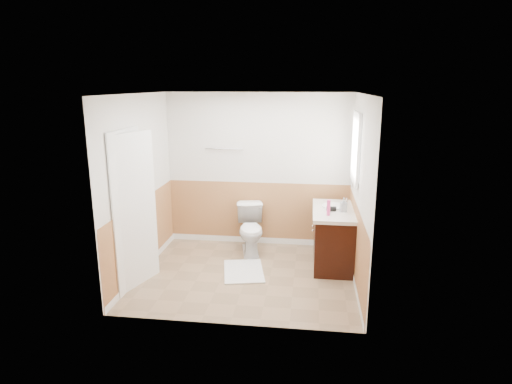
# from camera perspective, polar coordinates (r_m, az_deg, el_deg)

# --- Properties ---
(floor) EXTENTS (3.00, 3.00, 0.00)m
(floor) POSITION_cam_1_polar(r_m,az_deg,el_deg) (6.20, -1.23, -10.90)
(floor) COLOR #8C7051
(floor) RESTS_ON ground
(ceiling) EXTENTS (3.00, 3.00, 0.00)m
(ceiling) POSITION_cam_1_polar(r_m,az_deg,el_deg) (5.62, -1.37, 12.87)
(ceiling) COLOR white
(ceiling) RESTS_ON floor
(wall_back) EXTENTS (3.00, 0.00, 3.00)m
(wall_back) POSITION_cam_1_polar(r_m,az_deg,el_deg) (7.04, 0.28, 2.88)
(wall_back) COLOR silver
(wall_back) RESTS_ON floor
(wall_front) EXTENTS (3.00, 0.00, 3.00)m
(wall_front) POSITION_cam_1_polar(r_m,az_deg,el_deg) (4.55, -3.73, -3.47)
(wall_front) COLOR silver
(wall_front) RESTS_ON floor
(wall_left) EXTENTS (0.00, 3.00, 3.00)m
(wall_left) POSITION_cam_1_polar(r_m,az_deg,el_deg) (6.18, -15.17, 0.80)
(wall_left) COLOR silver
(wall_left) RESTS_ON floor
(wall_right) EXTENTS (0.00, 3.00, 3.00)m
(wall_right) POSITION_cam_1_polar(r_m,az_deg,el_deg) (5.76, 13.62, -0.07)
(wall_right) COLOR silver
(wall_right) RESTS_ON floor
(wainscot_back) EXTENTS (3.00, 0.00, 3.00)m
(wainscot_back) POSITION_cam_1_polar(r_m,az_deg,el_deg) (7.22, 0.26, -2.99)
(wainscot_back) COLOR tan
(wainscot_back) RESTS_ON floor
(wainscot_front) EXTENTS (3.00, 0.00, 3.00)m
(wainscot_front) POSITION_cam_1_polar(r_m,az_deg,el_deg) (4.84, -3.56, -11.92)
(wainscot_front) COLOR tan
(wainscot_front) RESTS_ON floor
(wainscot_left) EXTENTS (0.00, 2.60, 2.60)m
(wainscot_left) POSITION_cam_1_polar(r_m,az_deg,el_deg) (6.39, -14.64, -5.76)
(wainscot_left) COLOR tan
(wainscot_left) RESTS_ON floor
(wainscot_right) EXTENTS (0.00, 2.60, 2.60)m
(wainscot_right) POSITION_cam_1_polar(r_m,az_deg,el_deg) (5.98, 13.09, -7.04)
(wainscot_right) COLOR tan
(wainscot_right) RESTS_ON floor
(toilet) EXTENTS (0.57, 0.81, 0.76)m
(toilet) POSITION_cam_1_polar(r_m,az_deg,el_deg) (6.87, -0.67, -4.96)
(toilet) COLOR white
(toilet) RESTS_ON floor
(bath_mat) EXTENTS (0.70, 0.90, 0.02)m
(bath_mat) POSITION_cam_1_polar(r_m,az_deg,el_deg) (6.29, -1.65, -10.43)
(bath_mat) COLOR white
(bath_mat) RESTS_ON floor
(vanity_cabinet) EXTENTS (0.55, 1.10, 0.80)m
(vanity_cabinet) POSITION_cam_1_polar(r_m,az_deg,el_deg) (6.50, 10.16, -6.10)
(vanity_cabinet) COLOR black
(vanity_cabinet) RESTS_ON floor
(vanity_knob_left) EXTENTS (0.03, 0.03, 0.03)m
(vanity_knob_left) POSITION_cam_1_polar(r_m,az_deg,el_deg) (6.35, 7.55, -5.06)
(vanity_knob_left) COLOR white
(vanity_knob_left) RESTS_ON vanity_cabinet
(vanity_knob_right) EXTENTS (0.03, 0.03, 0.03)m
(vanity_knob_right) POSITION_cam_1_polar(r_m,az_deg,el_deg) (6.54, 7.55, -4.49)
(vanity_knob_right) COLOR white
(vanity_knob_right) RESTS_ON vanity_cabinet
(countertop) EXTENTS (0.60, 1.15, 0.05)m
(countertop) POSITION_cam_1_polar(r_m,az_deg,el_deg) (6.37, 10.24, -2.50)
(countertop) COLOR beige
(countertop) RESTS_ON vanity_cabinet
(sink_basin) EXTENTS (0.36, 0.36, 0.02)m
(sink_basin) POSITION_cam_1_polar(r_m,az_deg,el_deg) (6.50, 10.28, -1.84)
(sink_basin) COLOR white
(sink_basin) RESTS_ON countertop
(faucet) EXTENTS (0.02, 0.02, 0.14)m
(faucet) POSITION_cam_1_polar(r_m,az_deg,el_deg) (6.50, 11.89, -1.37)
(faucet) COLOR silver
(faucet) RESTS_ON countertop
(lotion_bottle) EXTENTS (0.05, 0.05, 0.22)m
(lotion_bottle) POSITION_cam_1_polar(r_m,az_deg,el_deg) (6.04, 9.57, -2.06)
(lotion_bottle) COLOR #E83C8D
(lotion_bottle) RESTS_ON countertop
(soap_dispenser) EXTENTS (0.10, 0.10, 0.20)m
(soap_dispenser) POSITION_cam_1_polar(r_m,az_deg,el_deg) (6.26, 11.51, -1.66)
(soap_dispenser) COLOR #95A0A8
(soap_dispenser) RESTS_ON countertop
(hair_dryer_body) EXTENTS (0.14, 0.07, 0.07)m
(hair_dryer_body) POSITION_cam_1_polar(r_m,az_deg,el_deg) (6.27, 9.93, -2.19)
(hair_dryer_body) COLOR black
(hair_dryer_body) RESTS_ON countertop
(hair_dryer_handle) EXTENTS (0.03, 0.03, 0.07)m
(hair_dryer_handle) POSITION_cam_1_polar(r_m,az_deg,el_deg) (6.24, 9.66, -2.54)
(hair_dryer_handle) COLOR black
(hair_dryer_handle) RESTS_ON countertop
(mirror_panel) EXTENTS (0.02, 0.35, 0.90)m
(mirror_panel) POSITION_cam_1_polar(r_m,az_deg,el_deg) (6.77, 12.60, 4.67)
(mirror_panel) COLOR silver
(mirror_panel) RESTS_ON wall_right
(window_frame) EXTENTS (0.04, 0.80, 1.00)m
(window_frame) POSITION_cam_1_polar(r_m,az_deg,el_deg) (6.24, 13.05, 5.72)
(window_frame) COLOR white
(window_frame) RESTS_ON wall_right
(window_glass) EXTENTS (0.01, 0.70, 0.90)m
(window_glass) POSITION_cam_1_polar(r_m,az_deg,el_deg) (6.24, 13.20, 5.71)
(window_glass) COLOR white
(window_glass) RESTS_ON wall_right
(door) EXTENTS (0.29, 0.78, 2.04)m
(door) POSITION_cam_1_polar(r_m,az_deg,el_deg) (5.80, -15.78, -2.46)
(door) COLOR white
(door) RESTS_ON wall_left
(door_frame) EXTENTS (0.02, 0.92, 2.10)m
(door_frame) POSITION_cam_1_polar(r_m,az_deg,el_deg) (5.83, -16.47, -2.33)
(door_frame) COLOR white
(door_frame) RESTS_ON wall_left
(door_knob) EXTENTS (0.06, 0.06, 0.06)m
(door_knob) POSITION_cam_1_polar(r_m,az_deg,el_deg) (6.09, -14.02, -2.25)
(door_knob) COLOR silver
(door_knob) RESTS_ON door
(towel_bar) EXTENTS (0.62, 0.02, 0.02)m
(towel_bar) POSITION_cam_1_polar(r_m,az_deg,el_deg) (7.02, -4.25, 5.71)
(towel_bar) COLOR silver
(towel_bar) RESTS_ON wall_back
(tp_holder_bar) EXTENTS (0.14, 0.02, 0.02)m
(tp_holder_bar) POSITION_cam_1_polar(r_m,az_deg,el_deg) (7.11, -0.60, -1.56)
(tp_holder_bar) COLOR silver
(tp_holder_bar) RESTS_ON wall_back
(tp_roll) EXTENTS (0.10, 0.11, 0.11)m
(tp_roll) POSITION_cam_1_polar(r_m,az_deg,el_deg) (7.11, -0.60, -1.56)
(tp_roll) COLOR white
(tp_roll) RESTS_ON tp_holder_bar
(tp_sheet) EXTENTS (0.10, 0.01, 0.16)m
(tp_sheet) POSITION_cam_1_polar(r_m,az_deg,el_deg) (7.15, -0.60, -2.41)
(tp_sheet) COLOR white
(tp_sheet) RESTS_ON tp_roll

